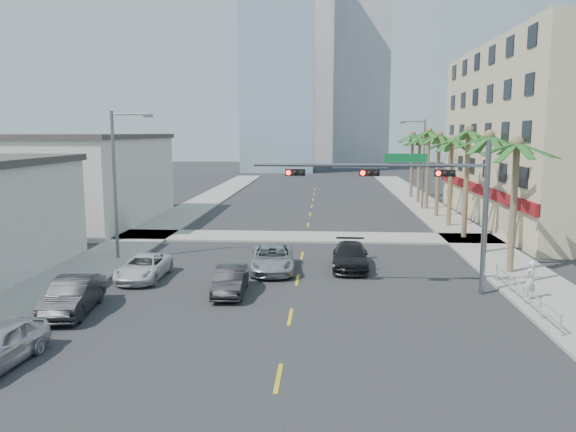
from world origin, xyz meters
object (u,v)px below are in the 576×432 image
object	(u,v)px
traffic_signal_mast	(417,189)
car_parked_far	(144,267)
car_lane_center	(272,259)
car_parked_mid	(73,296)
car_lane_left	(230,281)
car_lane_right	(350,256)
pedestrian	(530,280)

from	to	relation	value
traffic_signal_mast	car_parked_far	distance (m)	14.73
traffic_signal_mast	car_lane_center	xyz separation A→B (m)	(-7.28, 3.89, -4.35)
car_parked_mid	traffic_signal_mast	bearing A→B (deg)	8.41
traffic_signal_mast	car_lane_left	world-z (taller)	traffic_signal_mast
car_parked_far	car_lane_right	xyz separation A→B (m)	(11.06, 3.10, 0.08)
car_lane_left	pedestrian	xyz separation A→B (m)	(13.93, -0.37, 0.39)
traffic_signal_mast	car_lane_center	bearing A→B (deg)	151.88
traffic_signal_mast	car_parked_mid	distance (m)	16.29
car_lane_left	car_parked_mid	bearing A→B (deg)	-154.86
traffic_signal_mast	car_parked_mid	world-z (taller)	traffic_signal_mast
traffic_signal_mast	pedestrian	bearing A→B (deg)	-12.48
car_lane_right	car_lane_center	bearing A→B (deg)	-166.45
car_lane_right	car_parked_mid	bearing A→B (deg)	-142.53
traffic_signal_mast	car_lane_left	bearing A→B (deg)	-175.20
car_lane_center	pedestrian	size ratio (longest dim) A/B	2.85
car_parked_far	pedestrian	world-z (taller)	pedestrian
car_parked_far	car_lane_right	world-z (taller)	car_lane_right
traffic_signal_mast	car_lane_right	xyz separation A→B (m)	(-2.89, 4.81, -4.34)
car_parked_mid	pedestrian	distance (m)	20.45
traffic_signal_mast	car_parked_mid	size ratio (longest dim) A/B	2.41
traffic_signal_mast	car_parked_mid	xyz separation A→B (m)	(-15.18, -4.04, -4.30)
car_lane_left	car_parked_far	bearing A→B (deg)	151.76
traffic_signal_mast	car_lane_right	bearing A→B (deg)	120.94
traffic_signal_mast	pedestrian	distance (m)	6.55
car_lane_center	car_parked_mid	bearing A→B (deg)	-139.43
car_lane_left	car_lane_center	xyz separation A→B (m)	(1.59, 4.64, 0.05)
car_parked_mid	car_lane_center	distance (m)	11.19
car_lane_left	car_lane_right	size ratio (longest dim) A/B	0.82
car_parked_mid	car_lane_center	world-z (taller)	car_parked_mid
traffic_signal_mast	car_lane_left	xyz separation A→B (m)	(-8.87, -0.75, -4.40)
car_lane_center	car_lane_right	world-z (taller)	car_lane_right
car_parked_far	traffic_signal_mast	bearing A→B (deg)	-6.91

